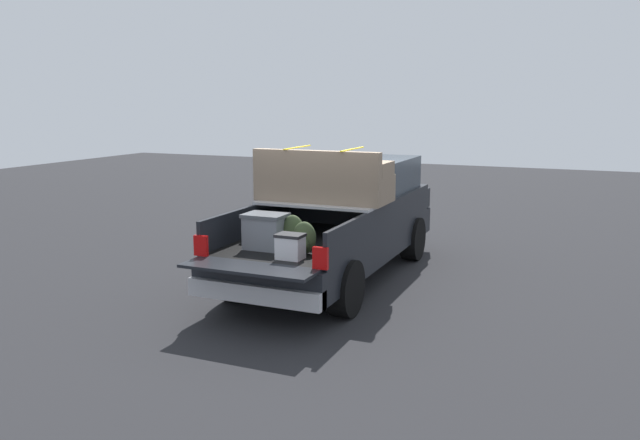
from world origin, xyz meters
The scene contains 3 objects.
ground_plane centered at (0.00, 0.00, 0.00)m, with size 40.00×40.00×0.00m, color #262628.
pickup_truck centered at (0.37, 0.00, 0.98)m, with size 6.05×2.09×2.23m.
trash_can centered at (4.24, 2.43, 0.50)m, with size 0.60×0.60×0.98m.
Camera 1 is at (-9.73, -3.95, 2.97)m, focal length 35.97 mm.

